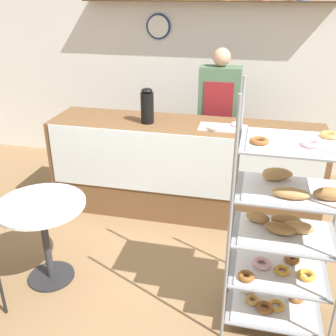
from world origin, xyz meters
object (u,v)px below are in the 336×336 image
object	(u,v)px
person_worker	(218,117)
donut_tray_counter	(222,127)
cafe_table	(43,223)
coffee_carafe	(147,106)
pastry_rack	(285,231)

from	to	relation	value
person_worker	donut_tray_counter	distance (m)	0.68
cafe_table	coffee_carafe	bearing A→B (deg)	68.77
person_worker	donut_tray_counter	xyz separation A→B (m)	(0.10, -0.67, 0.11)
person_worker	pastry_rack	bearing A→B (deg)	-71.77
person_worker	cafe_table	xyz separation A→B (m)	(-1.17, -1.98, -0.37)
person_worker	cafe_table	world-z (taller)	person_worker
pastry_rack	donut_tray_counter	world-z (taller)	pastry_rack
pastry_rack	coffee_carafe	distance (m)	1.96
person_worker	coffee_carafe	distance (m)	0.97
cafe_table	donut_tray_counter	world-z (taller)	donut_tray_counter
person_worker	coffee_carafe	size ratio (longest dim) A/B	4.70
pastry_rack	person_worker	world-z (taller)	pastry_rack
pastry_rack	person_worker	distance (m)	2.16
person_worker	cafe_table	size ratio (longest dim) A/B	2.30
pastry_rack	coffee_carafe	xyz separation A→B (m)	(-1.33, 1.39, 0.38)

